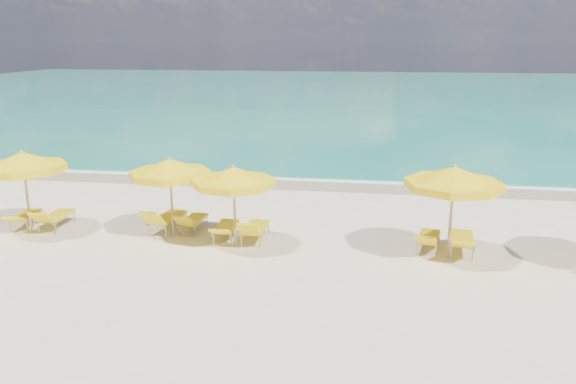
# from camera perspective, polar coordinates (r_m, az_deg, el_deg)

# --- Properties ---
(ground_plane) EXTENTS (120.00, 120.00, 0.00)m
(ground_plane) POSITION_cam_1_polar(r_m,az_deg,el_deg) (16.02, -0.81, -5.54)
(ground_plane) COLOR beige
(ocean) EXTENTS (120.00, 80.00, 0.30)m
(ocean) POSITION_cam_1_polar(r_m,az_deg,el_deg) (63.08, 6.47, 9.98)
(ocean) COLOR #157860
(ocean) RESTS_ON ground
(wet_sand_band) EXTENTS (120.00, 2.60, 0.01)m
(wet_sand_band) POSITION_cam_1_polar(r_m,az_deg,el_deg) (23.03, 2.21, 0.94)
(wet_sand_band) COLOR tan
(wet_sand_band) RESTS_ON ground
(foam_line) EXTENTS (120.00, 1.20, 0.03)m
(foam_line) POSITION_cam_1_polar(r_m,az_deg,el_deg) (23.80, 2.43, 1.41)
(foam_line) COLOR white
(foam_line) RESTS_ON ground
(whitecap_near) EXTENTS (14.00, 0.36, 0.05)m
(whitecap_near) POSITION_cam_1_polar(r_m,az_deg,el_deg) (33.37, -6.22, 5.35)
(whitecap_near) COLOR white
(whitecap_near) RESTS_ON ground
(whitecap_far) EXTENTS (18.00, 0.30, 0.05)m
(whitecap_far) POSITION_cam_1_polar(r_m,az_deg,el_deg) (39.58, 16.69, 6.35)
(whitecap_far) COLOR white
(whitecap_far) RESTS_ON ground
(umbrella_2) EXTENTS (3.16, 3.16, 2.55)m
(umbrella_2) POSITION_cam_1_polar(r_m,az_deg,el_deg) (18.36, -25.34, 2.74)
(umbrella_2) COLOR tan
(umbrella_2) RESTS_ON ground
(umbrella_3) EXTENTS (2.80, 2.80, 2.42)m
(umbrella_3) POSITION_cam_1_polar(r_m,az_deg,el_deg) (16.62, -11.92, 2.33)
(umbrella_3) COLOR tan
(umbrella_3) RESTS_ON ground
(umbrella_4) EXTENTS (2.72, 2.72, 2.38)m
(umbrella_4) POSITION_cam_1_polar(r_m,az_deg,el_deg) (15.50, -5.54, 1.51)
(umbrella_4) COLOR tan
(umbrella_4) RESTS_ON ground
(umbrella_5) EXTENTS (2.95, 2.95, 2.59)m
(umbrella_5) POSITION_cam_1_polar(r_m,az_deg,el_deg) (15.17, 16.49, 1.34)
(umbrella_5) COLOR tan
(umbrella_5) RESTS_ON ground
(lounger_2_left) EXTENTS (0.88, 1.79, 0.65)m
(lounger_2_left) POSITION_cam_1_polar(r_m,az_deg,el_deg) (19.48, -25.10, -2.60)
(lounger_2_left) COLOR #A5A8AD
(lounger_2_left) RESTS_ON ground
(lounger_2_right) EXTENTS (0.64, 1.77, 0.81)m
(lounger_2_right) POSITION_cam_1_polar(r_m,az_deg,el_deg) (18.95, -22.49, -2.72)
(lounger_2_right) COLOR #A5A8AD
(lounger_2_right) RESTS_ON ground
(lounger_3_left) EXTENTS (0.93, 1.97, 0.94)m
(lounger_3_left) POSITION_cam_1_polar(r_m,az_deg,el_deg) (17.63, -12.19, -3.09)
(lounger_3_left) COLOR #A5A8AD
(lounger_3_left) RESTS_ON ground
(lounger_3_right) EXTENTS (0.62, 1.63, 0.76)m
(lounger_3_right) POSITION_cam_1_polar(r_m,az_deg,el_deg) (17.47, -9.60, -3.27)
(lounger_3_right) COLOR #A5A8AD
(lounger_3_right) RESTS_ON ground
(lounger_4_left) EXTENTS (0.66, 1.80, 0.67)m
(lounger_4_left) POSITION_cam_1_polar(r_m,az_deg,el_deg) (16.65, -6.32, -4.06)
(lounger_4_left) COLOR #A5A8AD
(lounger_4_left) RESTS_ON ground
(lounger_4_right) EXTENTS (0.64, 1.78, 0.88)m
(lounger_4_right) POSITION_cam_1_polar(r_m,az_deg,el_deg) (16.40, -3.35, -4.22)
(lounger_4_right) COLOR #A5A8AD
(lounger_4_right) RESTS_ON ground
(lounger_5_left) EXTENTS (0.86, 1.77, 0.74)m
(lounger_5_left) POSITION_cam_1_polar(r_m,az_deg,el_deg) (16.21, 14.04, -4.99)
(lounger_5_left) COLOR #A5A8AD
(lounger_5_left) RESTS_ON ground
(lounger_5_right) EXTENTS (0.84, 1.99, 0.74)m
(lounger_5_right) POSITION_cam_1_polar(r_m,az_deg,el_deg) (16.21, 17.19, -5.15)
(lounger_5_right) COLOR #A5A8AD
(lounger_5_right) RESTS_ON ground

